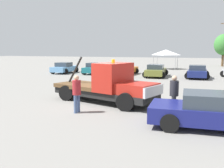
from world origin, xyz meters
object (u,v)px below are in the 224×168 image
Objects in this scene: parked_car_teal at (95,68)px; parked_car_olive at (156,71)px; parked_car_orange at (124,69)px; canopy_tent_white at (166,52)px; person_at_hood at (77,91)px; foreground_car at (218,112)px; parked_car_skyblue at (64,68)px; parked_car_navy at (197,72)px; tree_left at (223,45)px; traffic_cone at (140,87)px; person_near_truck at (174,92)px; tow_truck at (109,86)px.

parked_car_teal is 0.92× the size of parked_car_olive.
canopy_tent_white reaches higher than parked_car_orange.
person_at_hood is at bearing -165.19° from parked_car_orange.
foreground_car is 29.01m from canopy_tent_white.
canopy_tent_white reaches higher than parked_car_skyblue.
parked_car_orange is (7.57, 0.74, 0.00)m from parked_car_skyblue.
parked_car_navy is 0.79× the size of tree_left.
tree_left is at bearing -24.16° from parked_car_olive.
parked_car_teal is 0.80× the size of tree_left.
canopy_tent_white is (10.94, 10.91, 1.85)m from parked_car_skyblue.
canopy_tent_white is (3.38, 10.17, 1.85)m from parked_car_orange.
foreground_car is 8.93m from traffic_cone.
person_near_truck reaches higher than parked_car_navy.
traffic_cone is (4.51, -10.65, -0.40)m from parked_car_orange.
parked_car_skyblue is at bearing 85.85° from parked_car_olive.
parked_car_skyblue and parked_car_olive have the same top height.
tow_truck is 3.67× the size of person_near_truck.
person_at_hood is 3.18× the size of traffic_cone.
parked_car_navy is at bearing -93.14° from parked_car_skyblue.
person_near_truck is 0.40× the size of parked_car_teal.
tow_truck is 6.08m from foreground_car.
foreground_car is 2.90× the size of person_near_truck.
parked_car_olive is at bearing 93.48° from traffic_cone.
parked_car_teal is at bearing 122.40° from foreground_car.
person_at_hood reaches higher than traffic_cone.
canopy_tent_white is (-0.55, 11.11, 1.85)m from parked_car_olive.
parked_car_skyblue is at bearing 130.72° from foreground_car.
canopy_tent_white is at bearing -14.05° from parked_car_orange.
traffic_cone is at bearing 100.77° from tow_truck.
tow_truck reaches higher than parked_car_navy.
canopy_tent_white is at bearing -47.83° from parked_car_skyblue.
person_at_hood reaches higher than parked_car_teal.
parked_car_olive is (-3.65, 15.69, -0.38)m from person_near_truck.
parked_car_skyblue is at bearing 89.29° from parked_car_navy.
person_at_hood is 0.31× the size of tree_left.
traffic_cone is at bearing -132.11° from parked_car_skyblue.
parked_car_olive is 11.28m from canopy_tent_white.
parked_car_orange is at bearing 113.79° from foreground_car.
person_at_hood is 7.31m from traffic_cone.
person_near_truck is at bearing -96.71° from tree_left.
tree_left is at bearing -41.62° from parked_car_teal.
foreground_car is 1.15× the size of parked_car_teal.
foreground_car is at bearing -176.56° from parked_car_navy.
canopy_tent_white reaches higher than person_near_truck.
tow_truck is 14.41m from parked_car_olive.
parked_car_skyblue is 3.97m from parked_car_teal.
canopy_tent_white is at bearing 98.46° from foreground_car.
tree_left reaches higher than parked_car_orange.
person_near_truck is (3.61, -1.29, 0.08)m from tow_truck.
parked_car_orange is 1.52× the size of canopy_tent_white.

